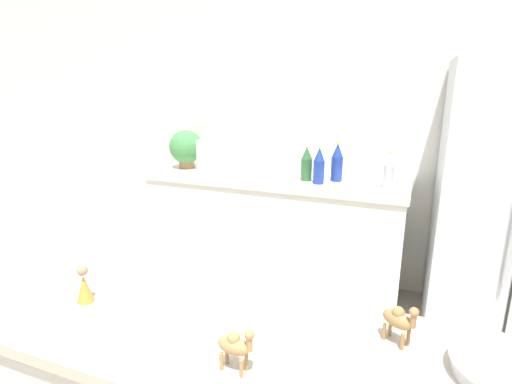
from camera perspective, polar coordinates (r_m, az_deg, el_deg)
name	(u,v)px	position (r m, az deg, el deg)	size (l,w,h in m)	color
wall_back	(334,126)	(3.21, 11.03, 9.22)	(8.00, 0.06, 2.55)	silver
back_counter	(274,232)	(3.18, 2.53, -5.78)	(1.96, 0.63, 0.91)	silver
refrigerator	(511,206)	(2.91, 32.65, -1.68)	(0.85, 0.70, 1.74)	silver
potted_plant	(186,148)	(3.40, -9.95, 6.25)	(0.28, 0.28, 0.32)	#9E6B47
paper_towel_roll	(204,157)	(3.18, -7.48, 5.00)	(0.11, 0.11, 0.26)	white
back_bottle_0	(319,166)	(2.85, 8.99, 3.68)	(0.08, 0.08, 0.27)	navy
back_bottle_1	(307,164)	(2.93, 7.24, 3.99)	(0.08, 0.08, 0.26)	#2D6033
back_bottle_2	(337,163)	(2.95, 11.51, 4.13)	(0.08, 0.08, 0.28)	navy
back_bottle_3	(389,171)	(2.85, 18.44, 2.90)	(0.07, 0.07, 0.25)	#B2B7BC
fruit_bowl	(506,369)	(1.13, 32.15, -20.62)	(0.24, 0.24, 0.05)	#B7BABF
camel_figurine	(399,319)	(1.12, 19.77, -16.72)	(0.09, 0.08, 0.12)	olive
camel_figurine_second	(235,345)	(0.98, -2.99, -20.96)	(0.10, 0.05, 0.12)	#A87F4C
wise_man_figurine_crimson	(84,286)	(1.35, -23.34, -12.26)	(0.05, 0.05, 0.12)	#B28933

